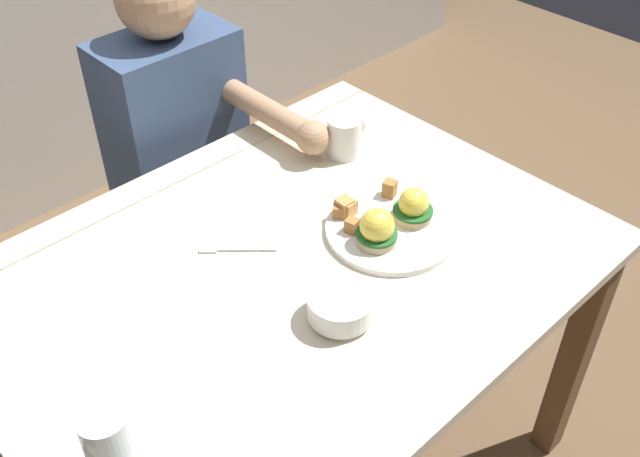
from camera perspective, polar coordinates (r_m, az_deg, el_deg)
The scene contains 7 objects.
dining_table at distance 1.51m, azimuth -2.38°, elevation -5.71°, with size 1.20×0.90×0.74m.
eggs_benedict_plate at distance 1.49m, azimuth 5.47°, elevation 0.37°, with size 0.27×0.27×0.09m.
fruit_bowl at distance 1.31m, azimuth 1.62°, elevation -6.11°, with size 0.12×0.12×0.05m.
coffee_mug at distance 1.71m, azimuth 1.96°, elevation 7.32°, with size 0.11×0.08×0.09m.
fork at distance 1.47m, azimuth -6.87°, elevation -1.60°, with size 0.13×0.12×0.00m.
water_glass_near at distance 1.14m, azimuth -16.08°, elevation -16.20°, with size 0.07×0.07×0.13m.
diner_person at distance 1.95m, azimuth -10.57°, elevation 6.34°, with size 0.34×0.54×1.14m.
Camera 1 is at (-0.68, -0.80, 1.71)m, focal length 40.81 mm.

